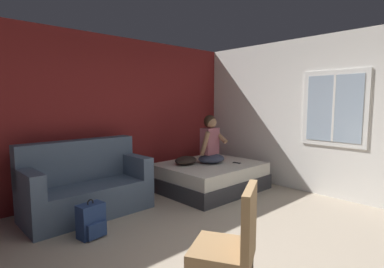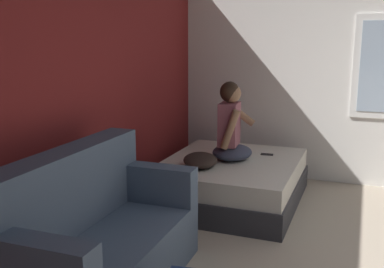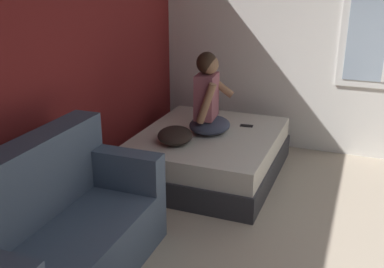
% 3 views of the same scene
% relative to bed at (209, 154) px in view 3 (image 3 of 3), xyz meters
% --- Properties ---
extents(wall_back_accent, '(10.67, 0.16, 2.70)m').
position_rel_bed_xyz_m(wall_back_accent, '(-1.68, 1.06, 1.11)').
color(wall_back_accent, maroon).
rests_on(wall_back_accent, ground).
extents(bed, '(1.77, 1.48, 0.48)m').
position_rel_bed_xyz_m(bed, '(0.00, 0.00, 0.00)').
color(bed, '#2D2D33').
rests_on(bed, ground).
extents(couch, '(1.71, 0.85, 1.04)m').
position_rel_bed_xyz_m(couch, '(-2.15, 0.38, 0.16)').
color(couch, '#47566B').
rests_on(couch, ground).
extents(person_seated, '(0.56, 0.49, 0.88)m').
position_rel_bed_xyz_m(person_seated, '(0.05, 0.03, 0.60)').
color(person_seated, '#383D51').
rests_on(person_seated, bed).
extents(throw_pillow, '(0.58, 0.51, 0.14)m').
position_rel_bed_xyz_m(throw_pillow, '(-0.37, 0.24, 0.31)').
color(throw_pillow, '#2D231E').
rests_on(throw_pillow, bed).
extents(cell_phone, '(0.08, 0.15, 0.01)m').
position_rel_bed_xyz_m(cell_phone, '(0.38, -0.32, 0.25)').
color(cell_phone, black).
rests_on(cell_phone, bed).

